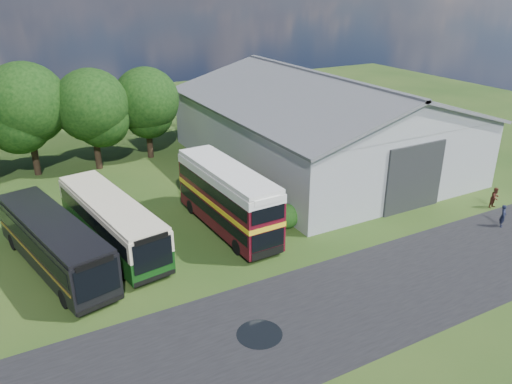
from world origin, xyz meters
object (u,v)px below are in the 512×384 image
storage_shed (318,118)px  bus_dark_single (54,243)px  bus_green_single (112,221)px  visitor_a (503,216)px  bus_maroon_double (227,199)px  visitor_b (495,198)px

storage_shed → bus_dark_single: bearing=-161.2°
storage_shed → bus_green_single: 21.67m
bus_dark_single → visitor_a: bearing=-30.8°
storage_shed → visitor_a: size_ratio=15.67×
storage_shed → bus_dark_single: (-23.93, -8.16, -2.49)m
bus_maroon_double → visitor_b: (18.65, -6.43, -1.39)m
storage_shed → bus_green_single: storage_shed is taller
bus_dark_single → visitor_a: (27.38, -8.87, -0.88)m
storage_shed → visitor_a: bearing=-78.6°
storage_shed → visitor_a: (3.45, -17.03, -3.38)m
storage_shed → visitor_a: storage_shed is taller
visitor_b → bus_green_single: bearing=160.9°
bus_green_single → visitor_b: 27.15m
storage_shed → bus_dark_single: 25.40m
bus_maroon_double → storage_shed: bearing=30.3°
bus_maroon_double → visitor_a: bearing=-30.3°
storage_shed → bus_maroon_double: size_ratio=2.42×
storage_shed → bus_dark_single: storage_shed is taller
bus_maroon_double → visitor_a: (16.45, -8.75, -1.39)m
bus_maroon_double → visitor_a: size_ratio=6.48×
bus_green_single → visitor_a: bearing=-31.5°
storage_shed → bus_green_single: (-20.36, -6.98, -2.49)m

